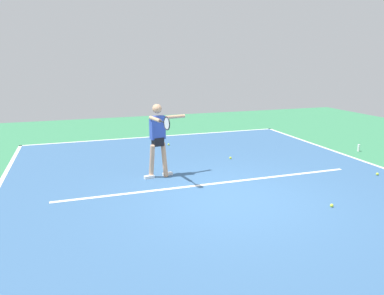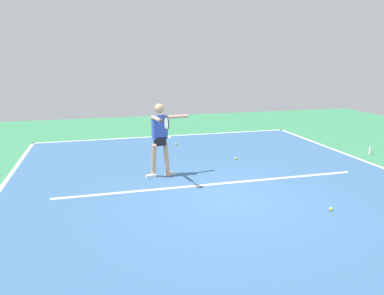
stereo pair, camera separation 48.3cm
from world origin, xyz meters
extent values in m
plane|color=#388456|center=(0.00, 0.00, 0.00)|extent=(22.80, 22.80, 0.00)
cube|color=#38608E|center=(0.00, 0.00, 0.00)|extent=(9.37, 12.94, 0.00)
cube|color=white|center=(0.00, -6.42, 0.00)|extent=(9.37, 0.10, 0.01)
cube|color=white|center=(0.00, -0.95, 0.00)|extent=(7.03, 0.10, 0.01)
cube|color=white|center=(0.00, -6.22, 0.00)|extent=(0.10, 0.30, 0.01)
cylinder|color=tan|center=(0.93, -1.86, 0.41)|extent=(0.15, 0.28, 0.84)
cube|color=white|center=(0.85, -1.88, 0.04)|extent=(0.25, 0.14, 0.07)
cylinder|color=tan|center=(1.25, -1.81, 0.41)|extent=(0.15, 0.28, 0.84)
cube|color=white|center=(1.32, -1.79, 0.04)|extent=(0.25, 0.14, 0.07)
cube|color=black|center=(1.09, -1.84, 0.88)|extent=(0.28, 0.24, 0.20)
cube|color=#334CB2|center=(1.09, -1.84, 1.21)|extent=(0.37, 0.24, 0.54)
sphere|color=tan|center=(1.09, -1.84, 1.65)|extent=(0.22, 0.22, 0.22)
cylinder|color=tan|center=(0.65, -1.91, 1.43)|extent=(0.55, 0.17, 0.08)
cylinder|color=tan|center=(1.21, -1.54, 1.46)|extent=(0.17, 0.55, 0.08)
cylinder|color=black|center=(1.14, -1.16, 1.46)|extent=(0.07, 0.22, 0.03)
torus|color=black|center=(1.10, -0.92, 1.46)|extent=(0.07, 0.29, 0.29)
cylinder|color=silver|center=(1.10, -0.92, 1.46)|extent=(0.05, 0.25, 0.25)
sphere|color=#C6E53D|center=(-4.01, -0.25, 0.03)|extent=(0.07, 0.07, 0.07)
sphere|color=#CCE033|center=(-1.23, -2.75, 0.03)|extent=(0.07, 0.07, 0.07)
sphere|color=#C6E53D|center=(0.01, -4.92, 0.03)|extent=(0.07, 0.07, 0.07)
sphere|color=#C6E53D|center=(-1.64, 1.01, 0.03)|extent=(0.07, 0.07, 0.07)
cylinder|color=white|center=(-5.32, -2.29, 0.11)|extent=(0.07, 0.07, 0.22)
camera|label=1|loc=(2.96, 6.28, 2.76)|focal=33.81mm
camera|label=2|loc=(2.50, 6.42, 2.76)|focal=33.81mm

